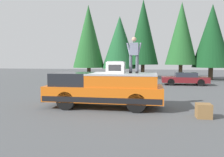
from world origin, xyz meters
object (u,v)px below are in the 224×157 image
pickup_truck (104,89)px  parked_car_maroon (185,79)px  compressor_unit (116,67)px  person_on_truck_bed (134,54)px  parked_car_white (119,79)px  wooden_crate (204,111)px

pickup_truck → parked_car_maroon: pickup_truck is taller
compressor_unit → parked_car_maroon: 11.83m
pickup_truck → compressor_unit: (0.05, -0.55, 1.05)m
person_on_truck_bed → parked_car_white: size_ratio=0.41×
person_on_truck_bed → wooden_crate: person_on_truck_bed is taller
compressor_unit → wooden_crate: 4.27m
pickup_truck → parked_car_white: pickup_truck is taller
parked_car_maroon → wooden_crate: (-12.10, 1.05, -0.30)m
compressor_unit → person_on_truck_bed: person_on_truck_bed is taller
parked_car_white → wooden_crate: size_ratio=7.32×
parked_car_maroon → wooden_crate: 12.15m
parked_car_white → pickup_truck: bearing=-176.2°
person_on_truck_bed → parked_car_white: bearing=11.9°
parked_car_white → wooden_crate: bearing=-156.3°
pickup_truck → parked_car_maroon: bearing=-26.1°
wooden_crate → compressor_unit: bearing=69.9°
wooden_crate → pickup_truck: bearing=73.0°
wooden_crate → parked_car_white: bearing=23.7°
compressor_unit → person_on_truck_bed: size_ratio=0.50×
compressor_unit → parked_car_white: (9.85, 1.21, -1.35)m
parked_car_maroon → parked_car_white: same height
pickup_truck → parked_car_white: size_ratio=1.35×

